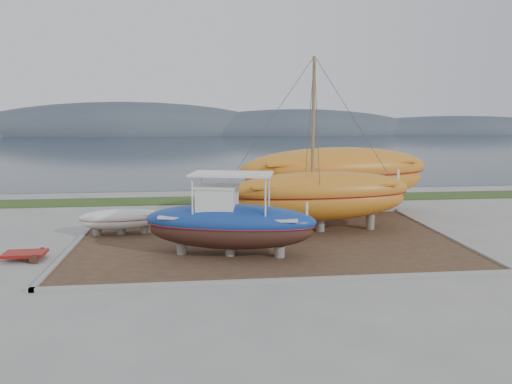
{
  "coord_description": "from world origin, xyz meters",
  "views": [
    {
      "loc": [
        -3.12,
        -19.58,
        6.26
      ],
      "look_at": [
        -0.5,
        4.0,
        2.43
      ],
      "focal_mm": 35.0,
      "sensor_mm": 36.0,
      "label": 1
    }
  ],
  "objects_px": {
    "orange_bare_hull": "(336,182)",
    "red_trailer": "(25,256)",
    "orange_sailboat": "(322,146)",
    "blue_caique": "(230,215)",
    "white_dinghy": "(121,222)"
  },
  "relations": [
    {
      "from": "orange_bare_hull",
      "to": "red_trailer",
      "type": "bearing_deg",
      "value": -163.35
    },
    {
      "from": "orange_sailboat",
      "to": "orange_bare_hull",
      "type": "distance_m",
      "value": 5.3
    },
    {
      "from": "blue_caique",
      "to": "white_dinghy",
      "type": "xyz_separation_m",
      "value": [
        -5.32,
        4.48,
        -1.18
      ]
    },
    {
      "from": "orange_bare_hull",
      "to": "blue_caique",
      "type": "bearing_deg",
      "value": -140.01
    },
    {
      "from": "white_dinghy",
      "to": "orange_bare_hull",
      "type": "distance_m",
      "value": 12.87
    },
    {
      "from": "blue_caique",
      "to": "orange_sailboat",
      "type": "height_order",
      "value": "orange_sailboat"
    },
    {
      "from": "blue_caique",
      "to": "red_trailer",
      "type": "bearing_deg",
      "value": -169.77
    },
    {
      "from": "blue_caique",
      "to": "white_dinghy",
      "type": "relative_size",
      "value": 1.81
    },
    {
      "from": "blue_caique",
      "to": "orange_sailboat",
      "type": "xyz_separation_m",
      "value": [
        4.96,
        3.93,
        2.65
      ]
    },
    {
      "from": "white_dinghy",
      "to": "orange_bare_hull",
      "type": "xyz_separation_m",
      "value": [
        12.25,
        3.7,
        1.36
      ]
    },
    {
      "from": "white_dinghy",
      "to": "red_trailer",
      "type": "height_order",
      "value": "white_dinghy"
    },
    {
      "from": "blue_caique",
      "to": "red_trailer",
      "type": "relative_size",
      "value": 2.93
    },
    {
      "from": "orange_sailboat",
      "to": "orange_bare_hull",
      "type": "xyz_separation_m",
      "value": [
        1.97,
        4.26,
        -2.47
      ]
    },
    {
      "from": "blue_caique",
      "to": "white_dinghy",
      "type": "height_order",
      "value": "blue_caique"
    },
    {
      "from": "blue_caique",
      "to": "orange_sailboat",
      "type": "distance_m",
      "value": 6.86
    }
  ]
}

